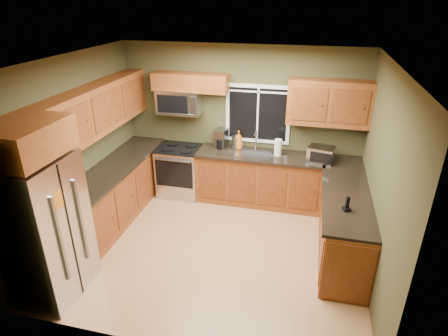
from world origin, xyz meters
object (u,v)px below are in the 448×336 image
at_px(refrigerator, 44,229).
at_px(paper_towel_roll, 278,148).
at_px(cordless_phone, 347,206).
at_px(microwave, 179,102).
at_px(soap_bottle_c, 239,143).
at_px(coffee_maker, 221,139).
at_px(soap_bottle_a, 239,140).
at_px(range, 180,171).
at_px(toaster_oven, 321,154).
at_px(kettle, 236,142).

relative_size(refrigerator, paper_towel_roll, 5.65).
xyz_separation_m(paper_towel_roll, cordless_phone, (1.04, -1.57, -0.09)).
xyz_separation_m(microwave, soap_bottle_c, (1.05, 0.09, -0.71)).
bearing_deg(paper_towel_roll, coffee_maker, 171.90).
distance_m(soap_bottle_a, soap_bottle_c, 0.10).
bearing_deg(soap_bottle_a, soap_bottle_c, 91.25).
bearing_deg(soap_bottle_a, range, -171.01).
xyz_separation_m(range, cordless_phone, (2.80, -1.55, 0.53)).
relative_size(toaster_oven, kettle, 1.70).
height_order(refrigerator, coffee_maker, refrigerator).
height_order(soap_bottle_a, cordless_phone, soap_bottle_a).
relative_size(microwave, kettle, 2.81).
bearing_deg(coffee_maker, toaster_oven, -7.47).
bearing_deg(paper_towel_roll, soap_bottle_c, 163.57).
distance_m(coffee_maker, soap_bottle_a, 0.32).
distance_m(refrigerator, paper_towel_roll, 3.72).
height_order(coffee_maker, cordless_phone, coffee_maker).
bearing_deg(cordless_phone, range, 151.04).
relative_size(range, microwave, 1.23).
relative_size(microwave, cordless_phone, 3.93).
bearing_deg(toaster_oven, cordless_phone, -77.25).
distance_m(kettle, paper_towel_roll, 0.77).
height_order(microwave, toaster_oven, microwave).
bearing_deg(microwave, paper_towel_roll, -3.71).
bearing_deg(toaster_oven, range, 178.63).
xyz_separation_m(refrigerator, coffee_maker, (1.42, 2.94, 0.19)).
bearing_deg(kettle, soap_bottle_c, 45.00).
relative_size(microwave, paper_towel_roll, 2.39).
bearing_deg(soap_bottle_c, cordless_phone, -45.50).
height_order(kettle, paper_towel_roll, paper_towel_roll).
xyz_separation_m(kettle, soap_bottle_c, (0.05, 0.05, -0.04)).
bearing_deg(soap_bottle_c, range, -167.62).
height_order(microwave, paper_towel_roll, microwave).
xyz_separation_m(microwave, cordless_phone, (2.80, -1.68, -0.73)).
bearing_deg(range, microwave, 90.02).
height_order(refrigerator, paper_towel_roll, refrigerator).
distance_m(refrigerator, soap_bottle_a, 3.42).
xyz_separation_m(refrigerator, soap_bottle_c, (1.74, 3.00, 0.12)).
height_order(microwave, soap_bottle_c, microwave).
bearing_deg(refrigerator, microwave, 76.66).
relative_size(range, soap_bottle_a, 2.85).
relative_size(soap_bottle_c, cordless_phone, 0.86).
bearing_deg(soap_bottle_a, kettle, 164.73).
bearing_deg(kettle, range, -169.77).
xyz_separation_m(refrigerator, microwave, (0.69, 2.91, 0.83)).
relative_size(refrigerator, microwave, 2.37).
relative_size(microwave, toaster_oven, 1.65).
bearing_deg(soap_bottle_c, coffee_maker, -168.93).
relative_size(toaster_oven, cordless_phone, 2.38).
height_order(range, kettle, kettle).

